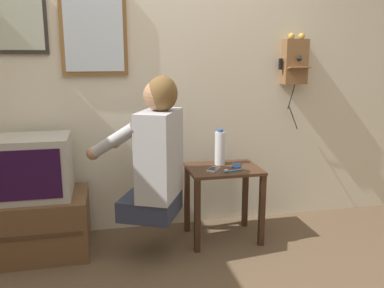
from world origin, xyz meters
name	(u,v)px	position (x,y,z in m)	size (l,w,h in m)	color
wall_back	(145,70)	(0.00, 1.22, 1.27)	(6.80, 0.05, 2.55)	beige
side_table	(223,184)	(0.54, 0.84, 0.44)	(0.54, 0.41, 0.57)	#422819
person	(156,153)	(0.00, 0.66, 0.75)	(0.66, 0.60, 0.96)	#2D3347
tv_stand	(41,224)	(-0.79, 0.89, 0.21)	(0.65, 0.52, 0.43)	brown
television	(33,167)	(-0.81, 0.89, 0.64)	(0.50, 0.41, 0.43)	#ADA89E
wall_phone_antique	(295,61)	(1.21, 1.13, 1.34)	(0.24, 0.18, 0.78)	brown
framed_picture	(21,25)	(-0.86, 1.18, 1.60)	(0.35, 0.03, 0.41)	#2D2823
wall_mirror	(94,33)	(-0.37, 1.17, 1.55)	(0.48, 0.03, 0.61)	brown
cell_phone_held	(213,169)	(0.44, 0.79, 0.57)	(0.12, 0.14, 0.01)	silver
cell_phone_spare	(236,165)	(0.64, 0.86, 0.57)	(0.10, 0.14, 0.01)	navy
water_bottle	(220,148)	(0.53, 0.94, 0.70)	(0.08, 0.08, 0.28)	silver
toothbrush	(232,171)	(0.56, 0.73, 0.57)	(0.15, 0.05, 0.02)	#338CD8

